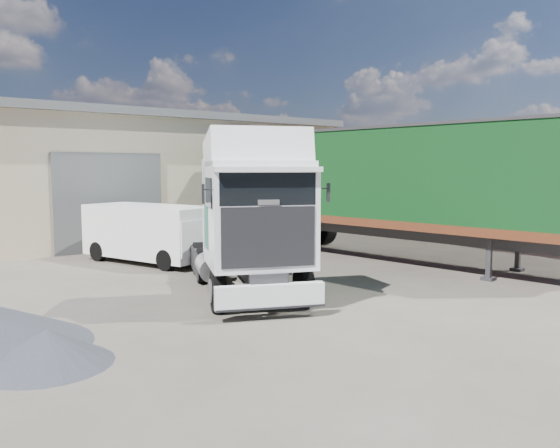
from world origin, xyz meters
TOP-DOWN VIEW (x-y plane):
  - ground at (0.00, 0.00)m, footprint 120.00×120.00m
  - brick_boundary_wall at (11.50, 6.00)m, footprint 0.35×26.00m
  - tractor_unit at (-1.83, 0.87)m, footprint 4.27×6.13m
  - box_trailer at (4.83, 3.07)m, footprint 4.64×13.36m
  - panel_van at (-1.69, 6.83)m, footprint 3.25×4.87m

SIDE VIEW (x-z plane):
  - ground at x=0.00m, z-range 0.00..0.00m
  - panel_van at x=-1.69m, z-range 0.03..1.88m
  - brick_boundary_wall at x=11.50m, z-range 0.00..2.50m
  - tractor_unit at x=-1.83m, z-range -0.31..3.61m
  - box_trailer at x=4.83m, z-range 0.48..4.83m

